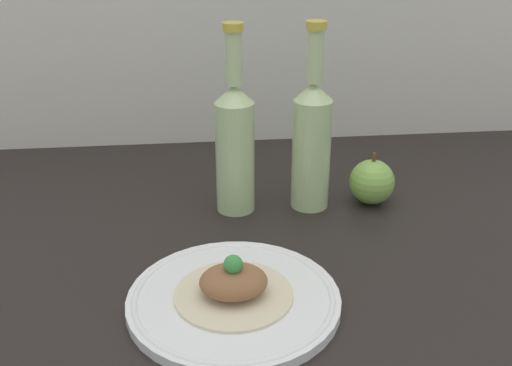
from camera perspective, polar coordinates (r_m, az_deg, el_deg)
name	(u,v)px	position (r cm, az deg, el deg)	size (l,w,h in cm)	color
ground_plane	(278,297)	(78.81, 2.07, -10.77)	(180.00, 110.00, 4.00)	black
plate	(234,299)	(73.63, -2.13, -10.97)	(25.84, 25.84, 1.52)	white
plated_food	(234,284)	(72.42, -2.15, -9.63)	(14.41, 14.41, 5.60)	beige
cider_bottle_left	(235,143)	(91.23, -2.03, 3.82)	(6.01, 6.01, 29.19)	#B7D18E
cider_bottle_right	(312,140)	(92.75, 5.33, 4.09)	(6.01, 6.01, 29.19)	#B7D18E
apple	(372,182)	(97.97, 10.98, 0.11)	(7.27, 7.27, 8.67)	#84B74C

